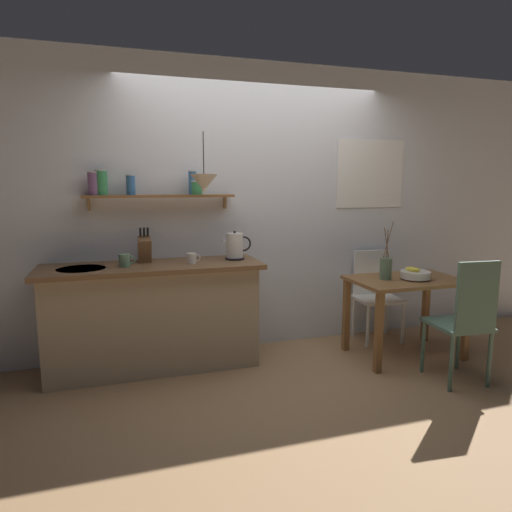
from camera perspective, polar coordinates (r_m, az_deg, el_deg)
The scene contains 14 objects.
ground_plane at distance 4.06m, azimuth 2.48°, elevation -13.85°, with size 14.00×14.00×0.00m, color #A87F56.
back_wall at distance 4.42m, azimuth 2.22°, elevation 6.11°, with size 6.80×0.11×2.70m.
kitchen_counter at distance 4.00m, azimuth -12.83°, elevation -7.38°, with size 1.83×0.63×0.91m.
wall_shelf at distance 4.01m, azimuth -13.67°, elevation 8.20°, with size 1.28×0.20×0.34m.
dining_table at distance 4.36m, azimuth 18.43°, elevation -4.31°, with size 1.00×0.65×0.73m.
dining_chair_near at distance 3.91m, azimuth 24.94°, elevation -7.04°, with size 0.43×0.46×1.01m.
dining_chair_far at distance 4.79m, azimuth 14.83°, elevation -4.22°, with size 0.47×0.42×0.91m.
fruit_bowl at distance 4.31m, azimuth 19.50°, elevation -2.21°, with size 0.26×0.26×0.12m.
twig_vase at distance 4.22m, azimuth 16.09°, elevation -1.48°, with size 0.11×0.11×0.53m.
electric_kettle at distance 4.02m, azimuth -2.67°, elevation 1.22°, with size 0.27×0.17×0.26m.
knife_block at distance 3.97m, azimuth -13.91°, elevation 0.89°, with size 0.11×0.17×0.30m.
coffee_mug_by_sink at distance 3.81m, azimuth -16.25°, elevation -0.53°, with size 0.13×0.09×0.10m.
coffee_mug_spare at distance 3.85m, azimuth -8.11°, elevation -0.30°, with size 0.12×0.08×0.09m.
pendant_lamp at distance 3.78m, azimuth -6.60°, elevation 9.21°, with size 0.23×0.23×0.48m.
Camera 1 is at (-1.29, -3.51, 1.58)m, focal length 31.63 mm.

